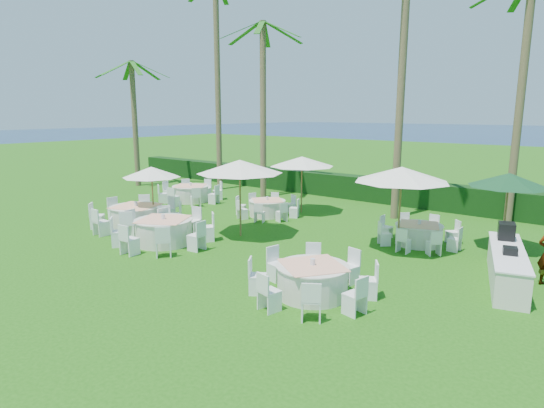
{
  "coord_description": "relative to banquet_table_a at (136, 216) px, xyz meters",
  "views": [
    {
      "loc": [
        11.14,
        -9.08,
        4.45
      ],
      "look_at": [
        1.43,
        3.11,
        1.3
      ],
      "focal_mm": 30.0,
      "sensor_mm": 36.0,
      "label": 1
    }
  ],
  "objects": [
    {
      "name": "palm_b",
      "position": [
        -0.28,
        8.14,
        4.47
      ],
      "size": [
        4.4,
        4.02,
        8.94
      ],
      "color": "brown",
      "rests_on": "ground"
    },
    {
      "name": "banquet_table_f",
      "position": [
        9.54,
        4.64,
        -0.09
      ],
      "size": [
        2.79,
        2.79,
        0.86
      ],
      "color": "silver",
      "rests_on": "ground"
    },
    {
      "name": "hedge",
      "position": [
        3.82,
        10.83,
        0.14
      ],
      "size": [
        34.0,
        1.0,
        1.2
      ],
      "primitive_type": "cube",
      "color": "black",
      "rests_on": "ground"
    },
    {
      "name": "banquet_table_a",
      "position": [
        0.0,
        0.0,
        0.0
      ],
      "size": [
        3.48,
        3.48,
        1.04
      ],
      "color": "silver",
      "rests_on": "ground"
    },
    {
      "name": "umbrella_d",
      "position": [
        9.28,
        3.49,
        2.06
      ],
      "size": [
        3.03,
        3.03,
        2.76
      ],
      "color": "brown",
      "rests_on": "ground"
    },
    {
      "name": "banquet_table_b",
      "position": [
        2.62,
        -0.74,
        -0.0
      ],
      "size": [
        3.47,
        3.47,
        1.03
      ],
      "color": "silver",
      "rests_on": "ground"
    },
    {
      "name": "buffet_table",
      "position": [
        12.69,
        2.6,
        0.02
      ],
      "size": [
        1.81,
        3.95,
        1.38
      ],
      "color": "silver",
      "rests_on": "ground"
    },
    {
      "name": "umbrella_c",
      "position": [
        3.5,
        6.27,
        1.85
      ],
      "size": [
        2.86,
        2.86,
        2.54
      ],
      "color": "brown",
      "rests_on": "ground"
    },
    {
      "name": "ground",
      "position": [
        3.82,
        -1.17,
        -0.46
      ],
      "size": [
        120.0,
        120.0,
        0.0
      ],
      "primitive_type": "plane",
      "color": "#1C540E",
      "rests_on": "ground"
    },
    {
      "name": "banquet_table_e",
      "position": [
        2.72,
        4.79,
        -0.09
      ],
      "size": [
        2.73,
        2.73,
        0.86
      ],
      "color": "silver",
      "rests_on": "ground"
    },
    {
      "name": "palm_f",
      "position": [
        -8.86,
        6.35,
        3.7
      ],
      "size": [
        4.16,
        4.4,
        7.46
      ],
      "color": "brown",
      "rests_on": "ground"
    },
    {
      "name": "palm_c",
      "position": [
        7.24,
        7.86,
        6.14
      ],
      "size": [
        4.33,
        4.31,
        12.22
      ],
      "color": "brown",
      "rests_on": "ground"
    },
    {
      "name": "palm_a",
      "position": [
        -3.93,
        8.54,
        5.87
      ],
      "size": [
        4.4,
        4.01,
        11.68
      ],
      "color": "brown",
      "rests_on": "ground"
    },
    {
      "name": "umbrella_a",
      "position": [
        0.37,
        0.55,
        1.71
      ],
      "size": [
        2.24,
        2.24,
        2.38
      ],
      "color": "brown",
      "rests_on": "ground"
    },
    {
      "name": "palm_d",
      "position": [
        11.21,
        10.13,
        4.8
      ],
      "size": [
        4.4,
        3.96,
        9.6
      ],
      "color": "brown",
      "rests_on": "ground"
    },
    {
      "name": "banquet_table_d",
      "position": [
        -2.42,
        4.93,
        -0.03
      ],
      "size": [
        3.22,
        3.22,
        0.97
      ],
      "color": "silver",
      "rests_on": "ground"
    },
    {
      "name": "umbrella_green",
      "position": [
        11.97,
        5.59,
        1.88
      ],
      "size": [
        2.47,
        2.47,
        2.57
      ],
      "color": "brown",
      "rests_on": "ground"
    },
    {
      "name": "banquet_table_c",
      "position": [
        9.16,
        -1.37,
        -0.04
      ],
      "size": [
        3.15,
        3.15,
        0.95
      ],
      "color": "silver",
      "rests_on": "ground"
    },
    {
      "name": "umbrella_b",
      "position": [
        4.03,
        1.63,
        2.09
      ],
      "size": [
        3.09,
        3.09,
        2.8
      ],
      "color": "brown",
      "rests_on": "ground"
    }
  ]
}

